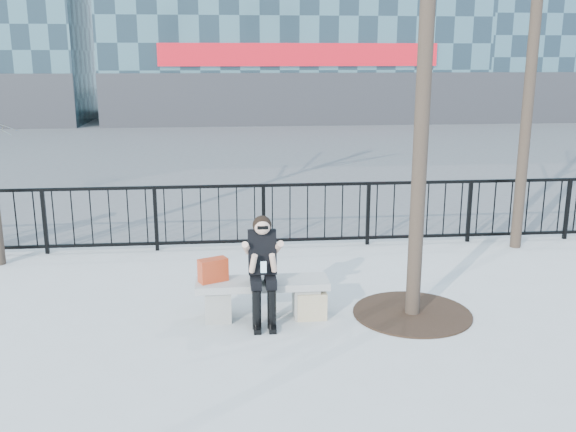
{
  "coord_description": "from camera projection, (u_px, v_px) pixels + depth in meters",
  "views": [
    {
      "loc": [
        -0.42,
        -7.51,
        3.21
      ],
      "look_at": [
        0.4,
        0.8,
        1.1
      ],
      "focal_mm": 40.0,
      "sensor_mm": 36.0,
      "label": 1
    }
  ],
  "objects": [
    {
      "name": "ground",
      "position": [
        263.0,
        317.0,
        8.08
      ],
      "size": [
        120.0,
        120.0,
        0.0
      ],
      "primitive_type": "plane",
      "color": "#A4A49E",
      "rests_on": "ground"
    },
    {
      "name": "street_surface",
      "position": [
        237.0,
        148.0,
        22.55
      ],
      "size": [
        60.0,
        23.0,
        0.01
      ],
      "primitive_type": "cube",
      "color": "#474747",
      "rests_on": "ground"
    },
    {
      "name": "railing",
      "position": [
        252.0,
        216.0,
        10.83
      ],
      "size": [
        14.0,
        0.06,
        1.1
      ],
      "color": "black",
      "rests_on": "ground"
    },
    {
      "name": "tree_grate",
      "position": [
        412.0,
        313.0,
        8.16
      ],
      "size": [
        1.5,
        1.5,
        0.02
      ],
      "primitive_type": "cylinder",
      "color": "black",
      "rests_on": "ground"
    },
    {
      "name": "bench_main",
      "position": [
        262.0,
        294.0,
        8.0
      ],
      "size": [
        1.65,
        0.46,
        0.49
      ],
      "color": "gray",
      "rests_on": "ground"
    },
    {
      "name": "seated_woman",
      "position": [
        263.0,
        270.0,
        7.76
      ],
      "size": [
        0.5,
        0.64,
        1.34
      ],
      "color": "black",
      "rests_on": "ground"
    },
    {
      "name": "handbag",
      "position": [
        213.0,
        270.0,
        7.88
      ],
      "size": [
        0.39,
        0.3,
        0.29
      ],
      "primitive_type": "cube",
      "rotation": [
        0.0,
        0.0,
        0.43
      ],
      "color": "#B43416",
      "rests_on": "bench_main"
    },
    {
      "name": "shopping_bag",
      "position": [
        312.0,
        306.0,
        7.95
      ],
      "size": [
        0.37,
        0.14,
        0.35
      ],
      "primitive_type": "cube",
      "rotation": [
        0.0,
        0.0,
        0.0
      ],
      "color": "beige",
      "rests_on": "ground"
    }
  ]
}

